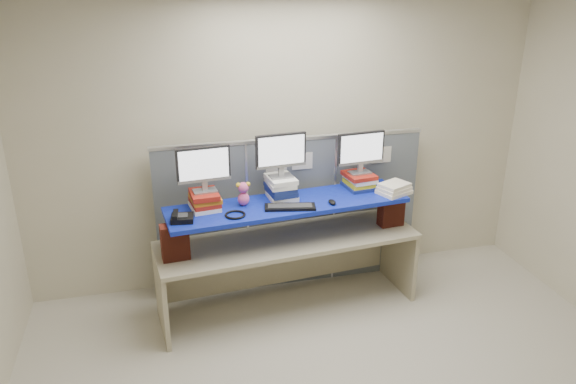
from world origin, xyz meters
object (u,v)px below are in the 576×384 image
object	(u,v)px
desk	(288,252)
keyboard	(290,207)
monitor_right	(361,150)
desk_phone	(181,218)
blue_board	(288,205)
monitor_center	(281,153)
monitor_left	(204,167)

from	to	relation	value
desk	keyboard	world-z (taller)	keyboard
monitor_right	keyboard	distance (m)	0.89
monitor_right	desk_phone	bearing A→B (deg)	-173.47
desk	blue_board	bearing A→B (deg)	174.71
desk	keyboard	distance (m)	0.52
blue_board	keyboard	distance (m)	0.13
monitor_center	monitor_right	size ratio (longest dim) A/B	1.00
monitor_right	desk_phone	distance (m)	1.74
desk_phone	monitor_left	bearing A→B (deg)	51.67
desk	monitor_right	xyz separation A→B (m)	(0.74, 0.19, 0.86)
desk	monitor_left	bearing A→B (deg)	170.49
monitor_center	monitor_right	xyz separation A→B (m)	(0.77, 0.07, -0.06)
blue_board	monitor_right	xyz separation A→B (m)	(0.74, 0.19, 0.39)
keyboard	desk_phone	distance (m)	0.92
monitor_left	monitor_right	size ratio (longest dim) A/B	1.00
monitor_left	desk_phone	size ratio (longest dim) A/B	2.28
blue_board	monitor_center	size ratio (longest dim) A/B	4.70
desk	monitor_right	size ratio (longest dim) A/B	5.32
monitor_left	monitor_center	distance (m)	0.68
blue_board	monitor_right	distance (m)	0.85
monitor_center	keyboard	size ratio (longest dim) A/B	1.00
monitor_left	monitor_center	bearing A→B (deg)	0.00
monitor_center	monitor_left	bearing A→B (deg)	-180.00
desk	desk_phone	bearing A→B (deg)	-175.41
monitor_right	blue_board	bearing A→B (deg)	-171.04
monitor_left	desk_phone	distance (m)	0.47
monitor_left	desk_phone	xyz separation A→B (m)	(-0.22, -0.22, -0.35)
blue_board	keyboard	bearing A→B (deg)	-101.57
desk	blue_board	xyz separation A→B (m)	(-0.00, 0.00, 0.47)
desk	monitor_left	xyz separation A→B (m)	(-0.71, 0.05, 0.87)
monitor_right	desk_phone	xyz separation A→B (m)	(-1.67, -0.35, -0.34)
desk_phone	desk	bearing A→B (deg)	17.40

